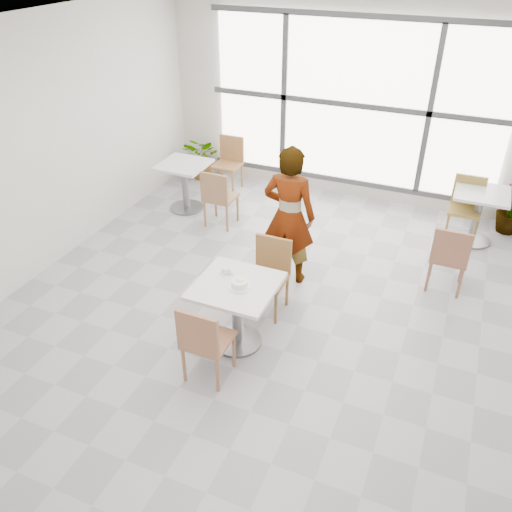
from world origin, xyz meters
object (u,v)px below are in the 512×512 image
at_px(bg_chair_right_far, 466,203).
at_px(plant_left, 204,157).
at_px(main_table, 236,303).
at_px(bg_chair_right_near, 450,255).
at_px(chair_far, 270,270).
at_px(chair_near, 204,340).
at_px(coffee_cup, 226,271).
at_px(bg_table_right, 478,210).
at_px(bg_chair_left_near, 218,195).
at_px(bg_chair_left_far, 229,159).
at_px(person, 289,216).
at_px(bg_table_left, 185,180).
at_px(plant_right, 511,210).
at_px(oatmeal_bowl, 240,284).

bearing_deg(bg_chair_right_far, plant_left, 175.06).
bearing_deg(main_table, bg_chair_right_far, 59.33).
bearing_deg(main_table, bg_chair_right_near, 43.87).
bearing_deg(chair_far, bg_chair_right_near, 31.50).
bearing_deg(chair_near, main_table, -95.26).
xyz_separation_m(chair_near, coffee_cup, (-0.12, 0.74, 0.28)).
xyz_separation_m(chair_near, chair_far, (0.14, 1.31, 0.00)).
bearing_deg(bg_table_right, main_table, -123.66).
xyz_separation_m(coffee_cup, bg_table_right, (2.32, 3.08, -0.29)).
relative_size(chair_far, plant_left, 1.17).
xyz_separation_m(bg_table_right, bg_chair_right_near, (-0.24, -1.39, 0.01)).
bearing_deg(bg_chair_right_near, plant_left, -23.85).
bearing_deg(chair_near, bg_chair_left_near, -65.95).
xyz_separation_m(bg_table_right, bg_chair_left_far, (-3.89, 0.28, 0.01)).
height_order(chair_near, person, person).
bearing_deg(person, bg_table_left, -31.88).
bearing_deg(plant_left, plant_right, 0.00).
bearing_deg(plant_right, person, -137.18).
bearing_deg(coffee_cup, chair_far, 65.78).
bearing_deg(coffee_cup, bg_table_left, 127.90).
distance_m(oatmeal_bowl, bg_chair_right_near, 2.63).
bearing_deg(bg_chair_right_far, bg_table_right, -32.36).
distance_m(bg_chair_left_near, bg_chair_right_far, 3.47).
bearing_deg(bg_chair_right_far, person, -134.14).
xyz_separation_m(main_table, plant_left, (-2.34, 3.70, -0.15)).
bearing_deg(person, main_table, 84.51).
bearing_deg(person, bg_chair_left_far, -52.59).
xyz_separation_m(bg_table_left, bg_chair_right_near, (3.93, -0.70, 0.01)).
bearing_deg(bg_table_right, person, -138.20).
relative_size(coffee_cup, bg_table_left, 0.21).
xyz_separation_m(bg_table_right, bg_chair_right_far, (-0.17, 0.11, 0.01)).
xyz_separation_m(bg_table_left, plant_right, (4.62, 1.17, -0.14)).
relative_size(person, plant_right, 2.46).
height_order(chair_near, bg_chair_left_far, same).
height_order(chair_near, plant_right, chair_near).
bearing_deg(bg_table_right, bg_chair_left_far, 175.89).
bearing_deg(bg_chair_left_far, oatmeal_bowl, -62.95).
bearing_deg(main_table, plant_right, 55.02).
xyz_separation_m(oatmeal_bowl, bg_table_left, (-2.09, 2.56, -0.31)).
relative_size(bg_chair_right_near, bg_chair_right_far, 1.00).
xyz_separation_m(person, plant_left, (-2.40, 2.34, -0.49)).
distance_m(chair_far, bg_table_right, 3.24).
xyz_separation_m(chair_near, bg_table_right, (2.20, 3.82, -0.01)).
relative_size(main_table, bg_chair_right_far, 0.92).
height_order(bg_chair_left_near, plant_right, bg_chair_left_near).
relative_size(bg_chair_left_far, bg_chair_right_near, 1.00).
height_order(bg_table_left, bg_table_right, same).
xyz_separation_m(bg_table_right, plant_right, (0.45, 0.48, -0.14)).
bearing_deg(chair_far, bg_table_left, 139.43).
height_order(chair_near, chair_far, same).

